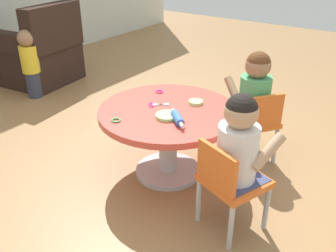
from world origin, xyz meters
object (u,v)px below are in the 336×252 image
at_px(armchair_dark, 40,54).
at_px(toddler_standing, 30,62).
at_px(seated_child_right, 255,89).
at_px(craft_scissors, 156,105).
at_px(seated_child_left, 239,142).
at_px(craft_table, 168,125).
at_px(child_chair_right, 254,121).
at_px(child_chair_left, 230,181).
at_px(rolling_pin, 177,118).

height_order(armchair_dark, toddler_standing, armchair_dark).
xyz_separation_m(seated_child_right, craft_scissors, (-0.50, 0.46, -0.05)).
bearing_deg(seated_child_left, armchair_dark, 72.53).
xyz_separation_m(seated_child_right, toddler_standing, (-0.19, 2.22, -0.17)).
bearing_deg(armchair_dark, craft_table, -106.85).
bearing_deg(seated_child_left, child_chair_right, 15.62).
xyz_separation_m(child_chair_left, toddler_standing, (0.57, 2.44, 0.05)).
xyz_separation_m(seated_child_right, rolling_pin, (-0.62, 0.21, -0.03)).
distance_m(craft_table, child_chair_left, 0.62).
bearing_deg(child_chair_right, seated_child_left, -164.38).
relative_size(seated_child_left, armchair_dark, 0.60).
height_order(child_chair_left, rolling_pin, child_chair_left).
height_order(seated_child_right, toddler_standing, seated_child_right).
bearing_deg(child_chair_right, child_chair_left, -166.15).
distance_m(craft_table, toddler_standing, 1.89).
relative_size(craft_table, toddler_standing, 1.31).
height_order(child_chair_right, rolling_pin, child_chair_right).
height_order(child_chair_left, armchair_dark, armchair_dark).
xyz_separation_m(child_chair_right, armchair_dark, (0.17, 2.54, 0.00)).
distance_m(toddler_standing, craft_scissors, 1.80).
distance_m(seated_child_right, rolling_pin, 0.66).
bearing_deg(rolling_pin, craft_table, 52.43).
xyz_separation_m(child_chair_left, seated_child_left, (0.04, -0.01, 0.23)).
relative_size(child_chair_right, armchair_dark, 0.63).
xyz_separation_m(child_chair_left, seated_child_right, (0.75, 0.21, 0.23)).
bearing_deg(craft_scissors, seated_child_right, -42.49).
relative_size(child_chair_right, toddler_standing, 0.80).
distance_m(toddler_standing, rolling_pin, 2.07).
bearing_deg(rolling_pin, seated_child_right, -18.64).
height_order(craft_table, rolling_pin, rolling_pin).
relative_size(craft_table, seated_child_right, 1.73).
relative_size(seated_child_right, toddler_standing, 0.76).
relative_size(child_chair_left, toddler_standing, 0.80).
distance_m(child_chair_right, toddler_standing, 2.26).
relative_size(child_chair_left, seated_child_right, 1.05).
xyz_separation_m(child_chair_right, seated_child_right, (0.02, 0.03, 0.23)).
relative_size(armchair_dark, toddler_standing, 1.26).
xyz_separation_m(seated_child_left, rolling_pin, (0.10, 0.44, -0.03)).
xyz_separation_m(child_chair_right, craft_scissors, (-0.48, 0.49, 0.17)).
xyz_separation_m(child_chair_left, rolling_pin, (0.13, 0.42, 0.20)).
xyz_separation_m(child_chair_left, armchair_dark, (0.90, 2.72, 0.00)).
relative_size(seated_child_right, rolling_pin, 2.71).
bearing_deg(child_chair_left, toddler_standing, 76.85).
relative_size(armchair_dark, rolling_pin, 4.52).
distance_m(seated_child_left, armchair_dark, 2.87).
bearing_deg(armchair_dark, seated_child_right, -93.27).
xyz_separation_m(craft_table, seated_child_left, (-0.21, -0.58, 0.17)).
distance_m(child_chair_right, armchair_dark, 2.54).
distance_m(armchair_dark, toddler_standing, 0.44).
distance_m(seated_child_right, toddler_standing, 2.24).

